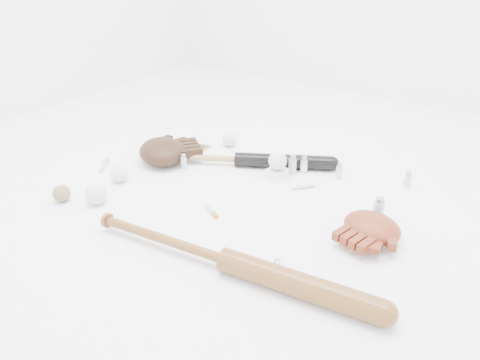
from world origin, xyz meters
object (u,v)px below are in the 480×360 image
Objects in this scene: bat_wood at (226,260)px; glove_dark at (162,151)px; pedestal at (277,174)px; bat_dark at (237,159)px.

glove_dark reaches higher than bat_wood.
glove_dark is 0.52m from pedestal.
bat_wood reaches higher than bat_dark.
pedestal is (-0.18, 0.60, -0.02)m from bat_wood.
bat_wood is 0.81m from glove_dark.
pedestal is at bearing 53.88° from glove_dark.
bat_wood is 3.49× the size of glove_dark.
bat_dark is 0.20m from pedestal.
glove_dark is (-0.68, 0.45, 0.01)m from bat_wood.
glove_dark is at bearing -162.61° from pedestal.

